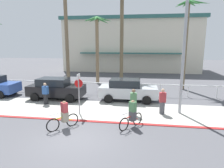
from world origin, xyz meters
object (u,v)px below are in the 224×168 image
Objects in this scene: palm_tree_4 at (187,26)px; car_silver_2 at (128,90)px; pedestrian_0 at (46,95)px; pedestrian_1 at (133,103)px; pedestrian_2 at (162,103)px; palm_tree_1 at (65,14)px; streetlight_curb at (185,45)px; cyclist_yellow_1 at (64,116)px; car_black_1 at (56,88)px; palm_tree_3 at (122,16)px; palm_tree_2 at (97,33)px; cyclist_red_0 at (132,115)px; stop_sign_bike_lane at (79,88)px.

car_silver_2 is (-5.10, -4.74, -5.13)m from palm_tree_4.
car_silver_2 reaches higher than pedestrian_0.
pedestrian_1 is (-4.52, -7.96, -5.23)m from palm_tree_4.
pedestrian_2 reaches higher than pedestrian_0.
pedestrian_1 is at bearing -47.68° from palm_tree_1.
car_silver_2 is at bearing 142.71° from streetlight_curb.
pedestrian_2 reaches higher than cyclist_yellow_1.
palm_tree_4 reaches higher than cyclist_yellow_1.
pedestrian_2 is (8.22, -0.92, 0.03)m from pedestrian_0.
pedestrian_0 is 0.95× the size of pedestrian_1.
streetlight_curb is at bearing 4.74° from pedestrian_2.
pedestrian_1 is at bearing -79.76° from car_silver_2.
palm_tree_1 is at bearing 99.49° from car_black_1.
palm_tree_3 is 5.97× the size of pedestrian_2.
palm_tree_1 is at bearing -145.63° from palm_tree_2.
car_silver_2 is 2.67× the size of pedestrian_2.
palm_tree_4 reaches higher than pedestrian_0.
cyclist_yellow_1 is at bearing -62.31° from car_black_1.
pedestrian_2 is (5.29, 2.92, 0.06)m from cyclist_yellow_1.
cyclist_red_0 is at bearing -128.16° from pedestrian_2.
palm_tree_4 reaches higher than streetlight_curb.
pedestrian_1 is 1.01× the size of pedestrian_2.
streetlight_curb is 10.03m from pedestrian_0.
car_black_1 is at bearing 166.05° from streetlight_curb.
car_black_1 is 7.82m from cyclist_red_0.
pedestrian_1 reaches higher than cyclist_yellow_1.
pedestrian_0 is (-9.35, 0.83, -3.55)m from streetlight_curb.
palm_tree_2 is 8.46m from car_black_1.
palm_tree_3 is at bearing 100.56° from pedestrian_1.
palm_tree_1 reaches higher than cyclist_red_0.
car_silver_2 is (-3.50, 2.66, -3.41)m from streetlight_curb.
stop_sign_bike_lane is 6.84m from streetlight_curb.
palm_tree_4 is at bearing 52.41° from cyclist_yellow_1.
palm_tree_4 reaches higher than car_silver_2.
pedestrian_0 is (-5.85, -1.84, -0.14)m from car_silver_2.
pedestrian_2 reaches higher than cyclist_red_0.
palm_tree_1 is 5.77× the size of pedestrian_1.
palm_tree_3 is 10.64m from pedestrian_2.
palm_tree_3 is 2.23× the size of car_silver_2.
palm_tree_4 is 13.01m from car_black_1.
pedestrian_1 is (7.11, -7.81, -6.44)m from palm_tree_1.
palm_tree_3 is 9.53m from car_black_1.
palm_tree_4 is 1.88× the size of car_black_1.
cyclist_yellow_1 is (0.87, -12.14, -4.76)m from palm_tree_2.
cyclist_red_0 is at bearing -81.28° from palm_tree_3.
stop_sign_bike_lane is at bearing -28.48° from pedestrian_0.
car_silver_2 is 2.93× the size of cyclist_yellow_1.
palm_tree_3 is 8.09m from car_silver_2.
palm_tree_4 is at bearing 65.18° from cyclist_red_0.
palm_tree_2 is (2.74, 1.87, -1.76)m from palm_tree_1.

